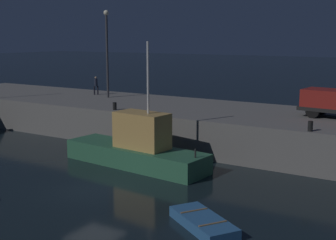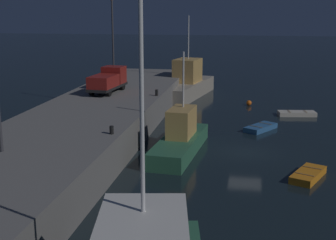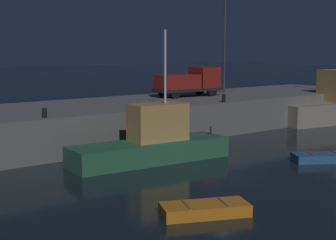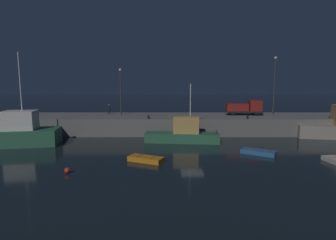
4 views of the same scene
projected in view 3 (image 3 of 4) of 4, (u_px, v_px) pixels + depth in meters
ground_plane at (222, 176)px, 25.70m from camera, size 320.00×320.00×0.00m
pier_quay at (93, 123)px, 35.52m from camera, size 56.36×9.49×2.53m
fishing_trawler_red at (152, 143)px, 28.90m from camera, size 9.71×3.42×7.50m
dinghy_orange_near at (324, 158)px, 29.02m from camera, size 3.72×3.09×0.49m
rowboat_white_mid at (205, 209)px, 19.59m from camera, size 3.67×2.67×0.51m
lamp_post_east at (225, 32)px, 44.75m from camera, size 0.44×0.44×9.32m
utility_truck at (189, 82)px, 41.67m from camera, size 5.94×2.59×2.39m
bollard_west at (321, 90)px, 45.48m from camera, size 0.28×0.28×0.54m
bollard_central at (224, 98)px, 37.23m from camera, size 0.28×0.28×0.58m
bollard_east at (44, 113)px, 28.73m from camera, size 0.28×0.28×0.55m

